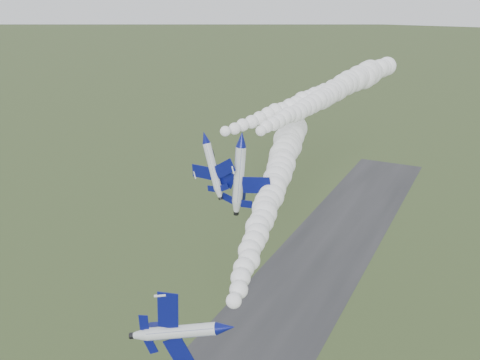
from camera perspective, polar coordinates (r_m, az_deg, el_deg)
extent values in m
cube|color=#29292B|center=(110.86, 1.76, -17.23)|extent=(24.00, 260.00, 0.04)
cylinder|color=silver|center=(57.28, -1.55, -15.48)|extent=(3.82, 7.85, 1.63)
cone|color=navy|center=(53.47, -2.58, -18.46)|extent=(2.15, 2.41, 1.63)
cone|color=silver|center=(61.09, -0.71, -12.97)|extent=(2.05, 2.06, 1.63)
cylinder|color=black|center=(61.85, -0.56, -12.51)|extent=(0.95, 0.77, 0.83)
ellipsoid|color=black|center=(55.56, -1.42, -16.61)|extent=(1.82, 2.85, 1.09)
cube|color=navy|center=(56.50, -2.16, -12.78)|extent=(1.61, 2.40, 4.16)
cube|color=navy|center=(59.41, -0.95, -17.26)|extent=(1.61, 2.40, 4.16)
cube|color=navy|center=(59.68, -1.15, -12.21)|extent=(0.75, 1.10, 1.81)
cube|color=navy|center=(61.16, -0.55, -14.54)|extent=(0.75, 1.10, 1.81)
cube|color=navy|center=(59.92, 0.24, -13.41)|extent=(2.34, 1.99, 0.53)
cylinder|color=silver|center=(87.17, -3.75, 4.55)|extent=(3.44, 7.77, 1.71)
cone|color=navy|center=(83.91, -6.00, 3.87)|extent=(2.12, 2.33, 1.71)
cone|color=silver|center=(90.43, -1.73, 5.15)|extent=(2.04, 1.98, 1.71)
cylinder|color=black|center=(91.08, -1.35, 5.26)|extent=(0.97, 0.73, 0.86)
ellipsoid|color=black|center=(85.80, -4.73, 4.61)|extent=(1.72, 2.79, 1.14)
cube|color=navy|center=(89.63, -4.59, 4.32)|extent=(4.38, 3.04, 1.40)
cube|color=navy|center=(85.77, -2.15, 4.81)|extent=(4.38, 3.04, 1.40)
cube|color=navy|center=(90.86, -2.72, 4.92)|extent=(1.93, 1.37, 0.64)
cube|color=navy|center=(88.85, -1.42, 5.18)|extent=(1.93, 1.37, 0.64)
cube|color=navy|center=(89.65, -2.35, 5.75)|extent=(1.04, 1.57, 1.92)
cylinder|color=silver|center=(84.22, 0.17, 4.36)|extent=(2.54, 9.57, 1.82)
cone|color=navy|center=(79.34, -2.03, 3.36)|extent=(2.00, 2.61, 1.82)
cone|color=silver|center=(89.04, 2.06, 5.21)|extent=(1.97, 2.16, 1.82)
cylinder|color=black|center=(90.00, 2.40, 5.36)|extent=(0.97, 0.74, 0.92)
ellipsoid|color=black|center=(82.02, -0.67, 4.38)|extent=(1.46, 3.33, 1.21)
cube|color=navy|center=(86.64, -1.46, 4.86)|extent=(5.37, 3.09, 0.57)
cube|color=navy|center=(83.51, 2.47, 3.89)|extent=(5.37, 3.09, 0.57)
cube|color=navy|center=(89.00, 0.72, 5.31)|extent=(2.34, 1.41, 0.29)
cube|color=navy|center=(87.39, 2.77, 4.81)|extent=(2.34, 1.41, 0.29)
cube|color=navy|center=(87.53, 1.73, 5.94)|extent=(0.47, 1.82, 2.48)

